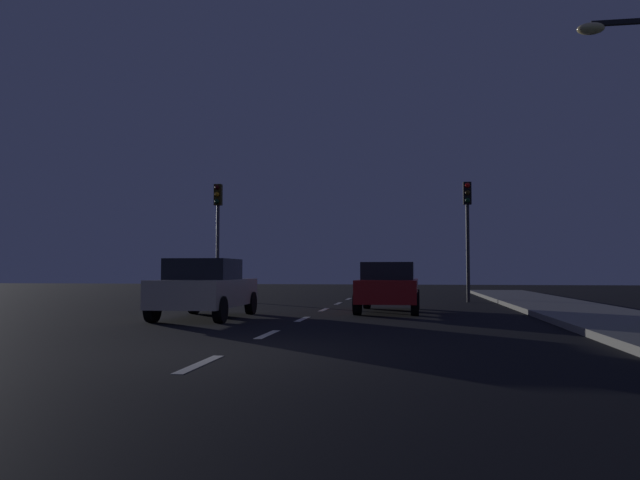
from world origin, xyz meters
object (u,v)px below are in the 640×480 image
Objects in this scene: traffic_signal_left at (218,219)px; car_stopped_ahead at (389,287)px; traffic_signal_right at (468,218)px; car_adjacent_lane at (206,288)px.

traffic_signal_left reaches higher than car_stopped_ahead.
traffic_signal_left is at bearing 180.00° from traffic_signal_right.
car_stopped_ahead is at bearing 33.66° from car_adjacent_lane.
traffic_signal_right is 7.37m from car_stopped_ahead.
car_stopped_ahead is at bearing -114.96° from traffic_signal_right.
traffic_signal_left is 1.20× the size of car_stopped_ahead.
traffic_signal_left is 10.12m from car_adjacent_lane.
car_stopped_ahead is (-2.91, -6.25, -2.60)m from traffic_signal_right.
traffic_signal_left is 1.18× the size of car_adjacent_lane.
car_adjacent_lane is at bearing -129.01° from traffic_signal_right.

